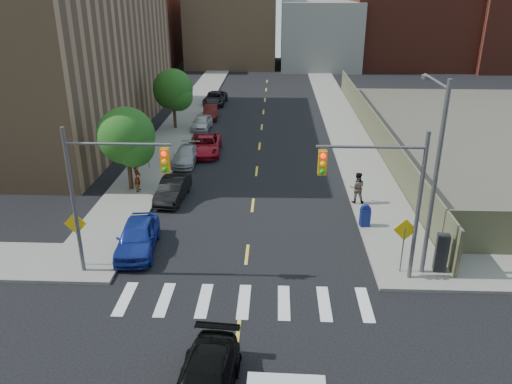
# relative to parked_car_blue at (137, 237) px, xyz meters

# --- Properties ---
(ground) EXTENTS (160.00, 160.00, 0.00)m
(ground) POSITION_rel_parked_car_blue_xyz_m (5.50, -8.18, -0.78)
(ground) COLOR black
(ground) RESTS_ON ground
(sidewalk_nw) EXTENTS (3.50, 73.00, 0.15)m
(sidewalk_nw) POSITION_rel_parked_car_blue_xyz_m (-2.25, 33.32, -0.70)
(sidewalk_nw) COLOR gray
(sidewalk_nw) RESTS_ON ground
(sidewalk_ne) EXTENTS (3.50, 73.00, 0.15)m
(sidewalk_ne) POSITION_rel_parked_car_blue_xyz_m (13.25, 33.32, -0.70)
(sidewalk_ne) COLOR gray
(sidewalk_ne) RESTS_ON ground
(fence_north) EXTENTS (0.12, 44.00, 2.50)m
(fence_north) POSITION_rel_parked_car_blue_xyz_m (15.10, 19.82, 0.47)
(fence_north) COLOR #606143
(fence_north) RESTS_ON ground
(building_nw) EXTENTS (22.00, 30.00, 16.00)m
(building_nw) POSITION_rel_parked_car_blue_xyz_m (-16.50, 21.82, 7.22)
(building_nw) COLOR #8C6B4C
(building_nw) RESTS_ON ground
(bg_bldg_west) EXTENTS (14.00, 18.00, 12.00)m
(bg_bldg_west) POSITION_rel_parked_car_blue_xyz_m (-16.50, 61.82, 5.22)
(bg_bldg_west) COLOR #592319
(bg_bldg_west) RESTS_ON ground
(bg_bldg_midwest) EXTENTS (14.00, 16.00, 15.00)m
(bg_bldg_midwest) POSITION_rel_parked_car_blue_xyz_m (-0.50, 63.82, 6.72)
(bg_bldg_midwest) COLOR #8C6B4C
(bg_bldg_midwest) RESTS_ON ground
(bg_bldg_center) EXTENTS (12.00, 16.00, 10.00)m
(bg_bldg_center) POSITION_rel_parked_car_blue_xyz_m (13.50, 61.82, 4.22)
(bg_bldg_center) COLOR gray
(bg_bldg_center) RESTS_ON ground
(bg_bldg_east) EXTENTS (18.00, 18.00, 16.00)m
(bg_bldg_east) POSITION_rel_parked_car_blue_xyz_m (27.50, 63.82, 7.22)
(bg_bldg_east) COLOR #592319
(bg_bldg_east) RESTS_ON ground
(signal_nw) EXTENTS (4.59, 0.30, 7.00)m
(signal_nw) POSITION_rel_parked_car_blue_xyz_m (-0.48, -2.18, 3.75)
(signal_nw) COLOR #59595E
(signal_nw) RESTS_ON ground
(signal_ne) EXTENTS (4.59, 0.30, 7.00)m
(signal_ne) POSITION_rel_parked_car_blue_xyz_m (11.48, -2.18, 3.75)
(signal_ne) COLOR #59595E
(signal_ne) RESTS_ON ground
(streetlight_ne) EXTENTS (0.25, 3.70, 9.00)m
(streetlight_ne) POSITION_rel_parked_car_blue_xyz_m (13.70, -1.28, 4.44)
(streetlight_ne) COLOR #59595E
(streetlight_ne) RESTS_ON ground
(warn_sign_nw) EXTENTS (1.06, 0.06, 2.83)m
(warn_sign_nw) POSITION_rel_parked_car_blue_xyz_m (-2.30, -1.68, 1.22)
(warn_sign_nw) COLOR #59595E
(warn_sign_nw) RESTS_ON ground
(warn_sign_ne) EXTENTS (1.06, 0.06, 2.83)m
(warn_sign_ne) POSITION_rel_parked_car_blue_xyz_m (12.70, -1.68, 1.22)
(warn_sign_ne) COLOR #59595E
(warn_sign_ne) RESTS_ON ground
(warn_sign_midwest) EXTENTS (1.06, 0.06, 2.83)m
(warn_sign_midwest) POSITION_rel_parked_car_blue_xyz_m (-2.30, 11.82, 1.22)
(warn_sign_midwest) COLOR #59595E
(warn_sign_midwest) RESTS_ON ground
(tree_west_near) EXTENTS (3.66, 3.64, 5.52)m
(tree_west_near) POSITION_rel_parked_car_blue_xyz_m (-2.50, 7.86, 2.70)
(tree_west_near) COLOR #332114
(tree_west_near) RESTS_ON ground
(tree_west_far) EXTENTS (3.66, 3.64, 5.52)m
(tree_west_far) POSITION_rel_parked_car_blue_xyz_m (-2.50, 22.86, 2.70)
(tree_west_far) COLOR #332114
(tree_west_far) RESTS_ON ground
(parked_car_blue) EXTENTS (2.24, 4.72, 1.56)m
(parked_car_blue) POSITION_rel_parked_car_blue_xyz_m (0.00, 0.00, 0.00)
(parked_car_blue) COLOR navy
(parked_car_blue) RESTS_ON ground
(parked_car_black) EXTENTS (1.77, 4.24, 1.36)m
(parked_car_black) POSITION_rel_parked_car_blue_xyz_m (0.50, 6.49, -0.10)
(parked_car_black) COLOR black
(parked_car_black) RESTS_ON ground
(parked_car_red) EXTENTS (2.56, 5.14, 1.40)m
(parked_car_red) POSITION_rel_parked_car_blue_xyz_m (1.30, 15.69, -0.08)
(parked_car_red) COLOR #A51020
(parked_car_red) RESTS_ON ground
(parked_car_silver) EXTENTS (1.87, 4.29, 1.23)m
(parked_car_silver) POSITION_rel_parked_car_blue_xyz_m (0.14, 13.32, -0.17)
(parked_car_silver) COLOR #9C9EA4
(parked_car_silver) RESTS_ON ground
(parked_car_white) EXTENTS (1.79, 4.00, 1.34)m
(parked_car_white) POSITION_rel_parked_car_blue_xyz_m (0.00, 22.66, -0.11)
(parked_car_white) COLOR #BBBBBB
(parked_car_white) RESTS_ON ground
(parked_car_maroon) EXTENTS (1.78, 4.08, 1.30)m
(parked_car_maroon) POSITION_rel_parked_car_blue_xyz_m (0.25, 27.06, -0.13)
(parked_car_maroon) COLOR #440E0D
(parked_car_maroon) RESTS_ON ground
(parked_car_grey) EXTENTS (2.45, 5.00, 1.37)m
(parked_car_grey) POSITION_rel_parked_car_blue_xyz_m (0.00, 33.28, -0.10)
(parked_car_grey) COLOR black
(parked_car_grey) RESTS_ON ground
(black_sedan) EXTENTS (2.30, 4.84, 1.36)m
(black_sedan) POSITION_rel_parked_car_blue_xyz_m (4.70, -9.67, -0.10)
(black_sedan) COLOR black
(black_sedan) RESTS_ON ground
(mailbox) EXTENTS (0.57, 0.46, 1.27)m
(mailbox) POSITION_rel_parked_car_blue_xyz_m (11.80, 3.00, -0.01)
(mailbox) COLOR navy
(mailbox) RESTS_ON sidewalk_ne
(payphone) EXTENTS (0.61, 0.53, 1.85)m
(payphone) POSITION_rel_parked_car_blue_xyz_m (14.53, -1.52, 0.30)
(payphone) COLOR black
(payphone) RESTS_ON sidewalk_ne
(pedestrian_west) EXTENTS (0.43, 0.65, 1.78)m
(pedestrian_west) POSITION_rel_parked_car_blue_xyz_m (-1.94, 7.44, 0.26)
(pedestrian_west) COLOR gray
(pedestrian_west) RESTS_ON sidewalk_nw
(pedestrian_east) EXTENTS (1.01, 0.83, 1.94)m
(pedestrian_east) POSITION_rel_parked_car_blue_xyz_m (11.80, 6.19, 0.34)
(pedestrian_east) COLOR gray
(pedestrian_east) RESTS_ON sidewalk_ne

